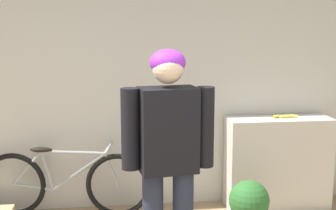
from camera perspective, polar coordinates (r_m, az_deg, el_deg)
name	(u,v)px	position (r m, az deg, el deg)	size (l,w,h in m)	color
wall_back	(137,83)	(4.79, -3.82, 2.68)	(8.00, 0.07, 2.60)	silver
side_shelf	(278,162)	(5.03, 13.21, -6.83)	(1.07, 0.37, 0.95)	beige
person	(168,147)	(3.43, 0.00, -5.11)	(0.68, 0.30, 1.73)	#23283D
bicycle	(66,183)	(4.80, -12.38, -9.25)	(1.68, 0.46, 0.72)	black
banana	(285,116)	(4.93, 14.03, -1.34)	(0.29, 0.08, 0.03)	#EAD64C
potted_plant	(249,207)	(4.31, 9.83, -12.10)	(0.36, 0.36, 0.54)	brown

